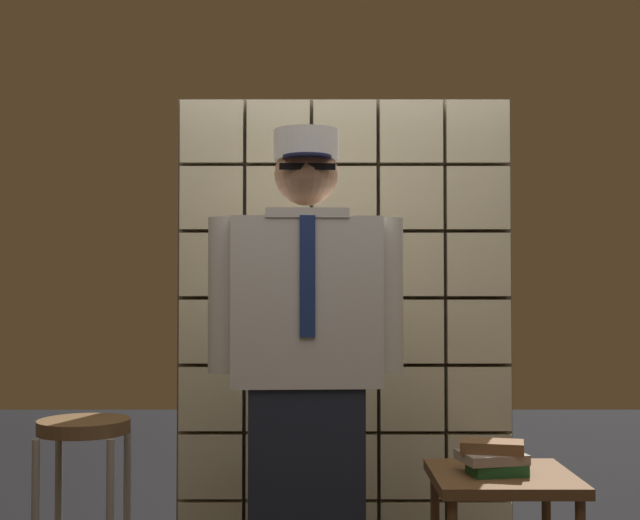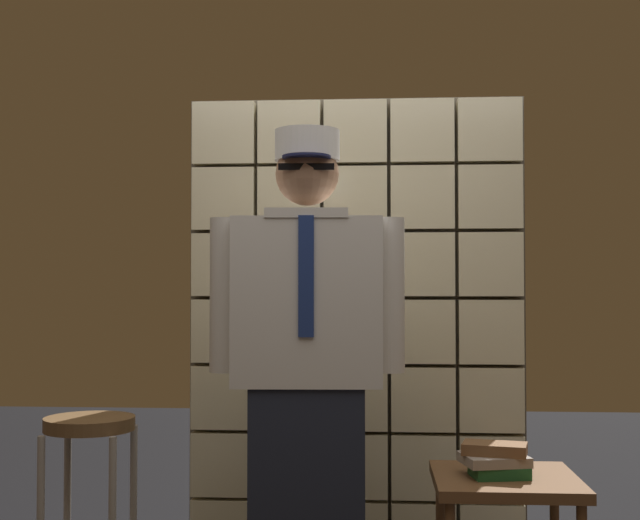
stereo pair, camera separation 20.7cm
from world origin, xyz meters
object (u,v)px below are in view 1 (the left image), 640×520
(side_table, at_px, (503,494))
(coffee_mug, at_px, (484,459))
(book_stack, at_px, (494,457))
(bar_stool, at_px, (84,472))
(standing_person, at_px, (307,366))

(side_table, distance_m, coffee_mug, 0.14)
(side_table, relative_size, coffee_mug, 4.47)
(book_stack, distance_m, coffee_mug, 0.05)
(coffee_mug, bearing_deg, side_table, -12.18)
(side_table, height_order, book_stack, book_stack)
(book_stack, bearing_deg, bar_stool, 178.91)
(side_table, height_order, coffee_mug, coffee_mug)
(side_table, bearing_deg, coffee_mug, 167.82)
(bar_stool, bearing_deg, standing_person, -0.21)
(standing_person, xyz_separation_m, book_stack, (0.69, -0.03, -0.33))
(standing_person, xyz_separation_m, side_table, (0.73, -0.01, -0.47))
(standing_person, distance_m, bar_stool, 0.91)
(bar_stool, xyz_separation_m, book_stack, (1.52, -0.03, 0.06))
(coffee_mug, bearing_deg, book_stack, -48.61)
(side_table, relative_size, book_stack, 2.17)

